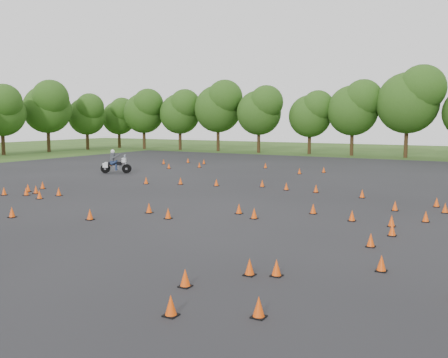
% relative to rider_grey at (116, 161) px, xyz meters
% --- Properties ---
extents(ground, '(140.00, 140.00, 0.00)m').
position_rel_rider_grey_xyz_m(ground, '(14.38, -11.83, -0.95)').
color(ground, '#2D5119').
rests_on(ground, ground).
extents(asphalt_pad, '(62.00, 62.00, 0.00)m').
position_rel_rider_grey_xyz_m(asphalt_pad, '(14.38, -5.83, -0.95)').
color(asphalt_pad, black).
rests_on(asphalt_pad, ground).
extents(treeline, '(86.96, 32.45, 10.72)m').
position_rel_rider_grey_xyz_m(treeline, '(16.95, 23.37, 3.72)').
color(treeline, '#284C15').
rests_on(treeline, ground).
extents(traffic_cones, '(36.24, 32.92, 0.45)m').
position_rel_rider_grey_xyz_m(traffic_cones, '(14.20, -6.58, -0.72)').
color(traffic_cones, '#FA4E0A').
rests_on(traffic_cones, asphalt_pad).
extents(rider_grey, '(2.54, 1.76, 1.90)m').
position_rel_rider_grey_xyz_m(rider_grey, '(0.00, 0.00, 0.00)').
color(rider_grey, '#3C4044').
rests_on(rider_grey, ground).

